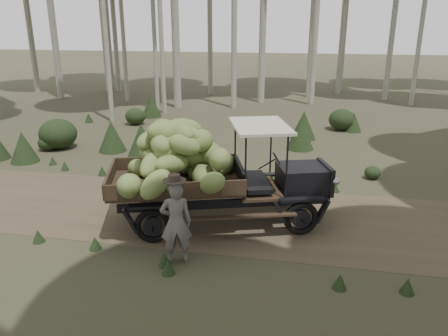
{
  "coord_description": "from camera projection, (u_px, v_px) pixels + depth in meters",
  "views": [
    {
      "loc": [
        2.56,
        -9.84,
        4.61
      ],
      "look_at": [
        0.68,
        -0.43,
        1.38
      ],
      "focal_mm": 35.0,
      "sensor_mm": 36.0,
      "label": 1
    }
  ],
  "objects": [
    {
      "name": "ground",
      "position": [
        201.0,
        213.0,
        11.09
      ],
      "size": [
        120.0,
        120.0,
        0.0
      ],
      "primitive_type": "plane",
      "color": "#473D2B",
      "rests_on": "ground"
    },
    {
      "name": "dirt_track",
      "position": [
        201.0,
        212.0,
        11.09
      ],
      "size": [
        70.0,
        4.0,
        0.01
      ],
      "primitive_type": "cube",
      "color": "brown",
      "rests_on": "ground"
    },
    {
      "name": "banana_truck",
      "position": [
        197.0,
        162.0,
        9.94
      ],
      "size": [
        5.46,
        3.46,
        2.63
      ],
      "rotation": [
        0.0,
        0.0,
        0.31
      ],
      "color": "black",
      "rests_on": "ground"
    },
    {
      "name": "farmer",
      "position": [
        176.0,
        221.0,
        8.57
      ],
      "size": [
        0.72,
        0.58,
        1.86
      ],
      "rotation": [
        0.0,
        0.0,
        3.45
      ],
      "color": "#5E5A56",
      "rests_on": "ground"
    },
    {
      "name": "undergrowth",
      "position": [
        133.0,
        159.0,
        13.61
      ],
      "size": [
        22.69,
        23.48,
        1.29
      ],
      "color": "#233319",
      "rests_on": "ground"
    }
  ]
}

